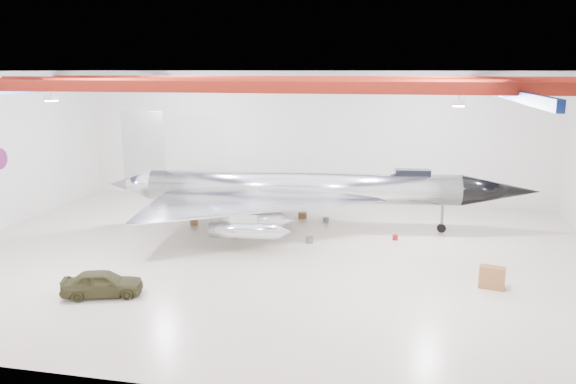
# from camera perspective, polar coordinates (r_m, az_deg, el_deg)

# --- Properties ---
(floor) EXTENTS (40.00, 40.00, 0.00)m
(floor) POSITION_cam_1_polar(r_m,az_deg,el_deg) (34.63, -1.79, -6.38)
(floor) COLOR beige
(floor) RESTS_ON ground
(wall_back) EXTENTS (40.00, 0.00, 40.00)m
(wall_back) POSITION_cam_1_polar(r_m,az_deg,el_deg) (47.84, 2.38, 5.61)
(wall_back) COLOR silver
(wall_back) RESTS_ON floor
(ceiling) EXTENTS (40.00, 40.00, 0.00)m
(ceiling) POSITION_cam_1_polar(r_m,az_deg,el_deg) (32.79, -1.92, 12.14)
(ceiling) COLOR #0A0F38
(ceiling) RESTS_ON wall_back
(ceiling_structure) EXTENTS (39.50, 29.50, 1.08)m
(ceiling_structure) POSITION_cam_1_polar(r_m,az_deg,el_deg) (32.80, -1.91, 10.96)
(ceiling_structure) COLOR maroon
(ceiling_structure) RESTS_ON ceiling
(wall_roundel) EXTENTS (0.10, 1.50, 1.50)m
(wall_roundel) POSITION_cam_1_polar(r_m,az_deg,el_deg) (44.16, -27.25, 3.02)
(wall_roundel) COLOR #B21414
(wall_roundel) RESTS_ON wall_left
(jet_aircraft) EXTENTS (30.24, 19.14, 8.25)m
(jet_aircraft) POSITION_cam_1_polar(r_m,az_deg,el_deg) (39.38, 1.41, 0.02)
(jet_aircraft) COLOR silver
(jet_aircraft) RESTS_ON floor
(jeep) EXTENTS (4.24, 2.76, 1.34)m
(jeep) POSITION_cam_1_polar(r_m,az_deg,el_deg) (29.89, -18.34, -8.77)
(jeep) COLOR #3C391E
(jeep) RESTS_ON floor
(desk) EXTENTS (1.38, 0.90, 1.16)m
(desk) POSITION_cam_1_polar(r_m,az_deg,el_deg) (31.20, 20.02, -8.17)
(desk) COLOR brown
(desk) RESTS_ON floor
(crate_ply) EXTENTS (0.66, 0.59, 0.38)m
(crate_ply) POSITION_cam_1_polar(r_m,az_deg,el_deg) (41.61, -9.52, -3.05)
(crate_ply) COLOR olive
(crate_ply) RESTS_ON floor
(toolbox_red) EXTENTS (0.54, 0.48, 0.31)m
(toolbox_red) POSITION_cam_1_polar(r_m,az_deg,el_deg) (42.97, -2.22, -2.43)
(toolbox_red) COLOR maroon
(toolbox_red) RESTS_ON floor
(engine_drum) EXTENTS (0.52, 0.52, 0.43)m
(engine_drum) POSITION_cam_1_polar(r_m,az_deg,el_deg) (36.82, 2.21, -4.88)
(engine_drum) COLOR #59595B
(engine_drum) RESTS_ON floor
(parts_bin) EXTENTS (0.71, 0.62, 0.43)m
(parts_bin) POSITION_cam_1_polar(r_m,az_deg,el_deg) (42.84, 1.48, -2.39)
(parts_bin) COLOR olive
(parts_bin) RESTS_ON floor
(crate_small) EXTENTS (0.39, 0.33, 0.26)m
(crate_small) POSITION_cam_1_polar(r_m,az_deg,el_deg) (42.98, -6.25, -2.53)
(crate_small) COLOR #59595B
(crate_small) RESTS_ON floor
(tool_chest) EXTENTS (0.41, 0.41, 0.33)m
(tool_chest) POSITION_cam_1_polar(r_m,az_deg,el_deg) (38.16, 10.83, -4.55)
(tool_chest) COLOR maroon
(tool_chest) RESTS_ON floor
(oil_barrel) EXTENTS (0.66, 0.58, 0.39)m
(oil_barrel) POSITION_cam_1_polar(r_m,az_deg,el_deg) (39.51, -5.58, -3.76)
(oil_barrel) COLOR olive
(oil_barrel) RESTS_ON floor
(spares_box) EXTENTS (0.54, 0.54, 0.39)m
(spares_box) POSITION_cam_1_polar(r_m,az_deg,el_deg) (41.81, 3.88, -2.82)
(spares_box) COLOR #59595B
(spares_box) RESTS_ON floor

